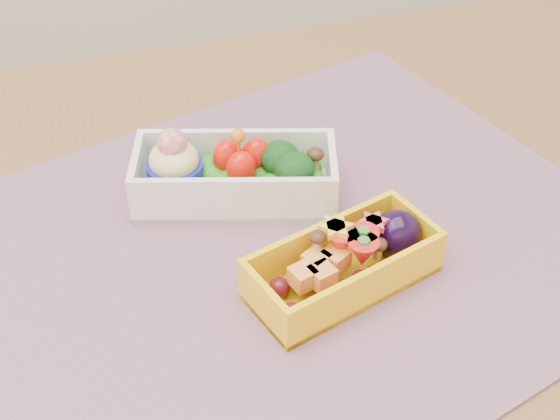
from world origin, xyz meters
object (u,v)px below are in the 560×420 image
object	(u,v)px
bento_white	(234,175)
bento_yellow	(347,262)
placemat	(273,250)
table	(234,359)

from	to	relation	value
bento_white	bento_yellow	world-z (taller)	bento_white
placemat	bento_white	distance (m)	0.08
table	bento_white	world-z (taller)	bento_white
placemat	bento_white	size ratio (longest dim) A/B	2.99
table	placemat	distance (m)	0.11
bento_yellow	placemat	bearing A→B (deg)	112.55
table	bento_yellow	distance (m)	0.16
bento_white	bento_yellow	bearing A→B (deg)	-49.89
bento_yellow	bento_white	bearing A→B (deg)	96.76
table	bento_yellow	size ratio (longest dim) A/B	7.28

